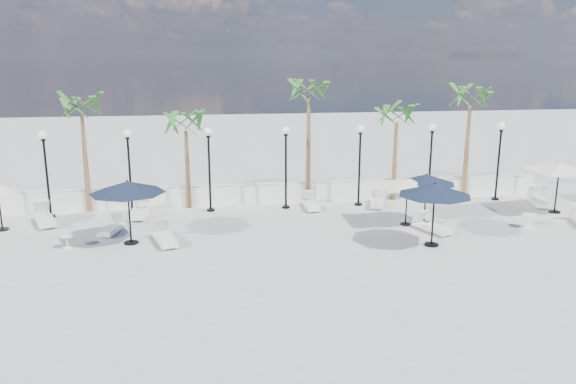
{
  "coord_description": "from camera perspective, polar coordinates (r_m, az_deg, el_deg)",
  "views": [
    {
      "loc": [
        -3.67,
        -18.62,
        6.96
      ],
      "look_at": [
        -0.35,
        3.53,
        1.5
      ],
      "focal_mm": 35.0,
      "sensor_mm": 36.0,
      "label": 1
    }
  ],
  "objects": [
    {
      "name": "lamppost_4",
      "position": [
        26.5,
        7.31,
        3.88
      ],
      "size": [
        0.36,
        0.36,
        3.84
      ],
      "color": "black",
      "rests_on": "ground"
    },
    {
      "name": "side_table_1",
      "position": [
        25.84,
        -14.35,
        -1.62
      ],
      "size": [
        0.55,
        0.55,
        0.54
      ],
      "color": "silver",
      "rests_on": "ground"
    },
    {
      "name": "lamppost_2",
      "position": [
        25.51,
        -8.03,
        3.48
      ],
      "size": [
        0.36,
        0.36,
        3.84
      ],
      "color": "black",
      "rests_on": "ground"
    },
    {
      "name": "balustrade",
      "position": [
        27.16,
        -0.52,
        -0.13
      ],
      "size": [
        26.0,
        0.3,
        1.01
      ],
      "color": "silver",
      "rests_on": "ground"
    },
    {
      "name": "lamppost_0",
      "position": [
        26.41,
        -23.41,
        2.83
      ],
      "size": [
        0.36,
        0.36,
        3.84
      ],
      "color": "black",
      "rests_on": "ground"
    },
    {
      "name": "ground",
      "position": [
        20.21,
        2.47,
        -6.45
      ],
      "size": [
        100.0,
        100.0,
        0.0
      ],
      "primitive_type": "plane",
      "color": "#9D9C98",
      "rests_on": "ground"
    },
    {
      "name": "parasol_navy_mid",
      "position": [
        21.31,
        14.69,
        0.2
      ],
      "size": [
        2.73,
        2.73,
        2.45
      ],
      "color": "black",
      "rests_on": "ground"
    },
    {
      "name": "parasol_cream_sq_b",
      "position": [
        27.85,
        25.9,
        2.63
      ],
      "size": [
        4.91,
        4.91,
        2.46
      ],
      "color": "black",
      "rests_on": "ground"
    },
    {
      "name": "lounger_5",
      "position": [
        26.95,
        9.03,
        -0.93
      ],
      "size": [
        1.12,
        1.92,
        0.69
      ],
      "rotation": [
        0.0,
        0.0,
        -0.31
      ],
      "color": "silver",
      "rests_on": "ground"
    },
    {
      "name": "palm_3",
      "position": [
        27.66,
        10.97,
        7.21
      ],
      "size": [
        2.6,
        2.6,
        4.9
      ],
      "color": "brown",
      "rests_on": "ground"
    },
    {
      "name": "palm_0",
      "position": [
        26.57,
        -20.25,
        7.63
      ],
      "size": [
        2.6,
        2.6,
        5.5
      ],
      "color": "brown",
      "rests_on": "ground"
    },
    {
      "name": "parasol_navy_left",
      "position": [
        21.67,
        -15.99,
        0.44
      ],
      "size": [
        2.81,
        2.81,
        2.48
      ],
      "color": "black",
      "rests_on": "ground"
    },
    {
      "name": "lamppost_3",
      "position": [
        25.77,
        -0.22,
        3.72
      ],
      "size": [
        0.36,
        0.36,
        3.84
      ],
      "color": "black",
      "rests_on": "ground"
    },
    {
      "name": "lounger_1",
      "position": [
        25.88,
        -23.49,
        -2.46
      ],
      "size": [
        1.4,
        2.19,
        0.79
      ],
      "rotation": [
        0.0,
        0.0,
        0.38
      ],
      "color": "silver",
      "rests_on": "ground"
    },
    {
      "name": "palm_4",
      "position": [
        29.02,
        18.03,
        8.63
      ],
      "size": [
        2.6,
        2.6,
        5.7
      ],
      "color": "brown",
      "rests_on": "ground"
    },
    {
      "name": "palm_1",
      "position": [
        26.13,
        -10.36,
        6.43
      ],
      "size": [
        2.6,
        2.6,
        4.7
      ],
      "color": "brown",
      "rests_on": "ground"
    },
    {
      "name": "side_table_2",
      "position": [
        25.36,
        23.3,
        -2.59
      ],
      "size": [
        0.57,
        0.57,
        0.56
      ],
      "color": "silver",
      "rests_on": "ground"
    },
    {
      "name": "parasol_cream_sq_a",
      "position": [
        23.78,
        12.07,
        1.3
      ],
      "size": [
        4.35,
        4.35,
        2.13
      ],
      "color": "black",
      "rests_on": "ground"
    },
    {
      "name": "palm_2",
      "position": [
        26.44,
        2.13,
        9.69
      ],
      "size": [
        2.6,
        2.6,
        6.1
      ],
      "color": "brown",
      "rests_on": "ground"
    },
    {
      "name": "lamppost_5",
      "position": [
        27.65,
        14.32,
        3.98
      ],
      "size": [
        0.36,
        0.36,
        3.84
      ],
      "color": "black",
      "rests_on": "ground"
    },
    {
      "name": "lamppost_6",
      "position": [
        29.18,
        20.69,
        4.01
      ],
      "size": [
        0.36,
        0.36,
        3.84
      ],
      "color": "black",
      "rests_on": "ground"
    },
    {
      "name": "lounger_3",
      "position": [
        21.88,
        -12.41,
        -4.51
      ],
      "size": [
        1.13,
        2.03,
        0.73
      ],
      "rotation": [
        0.0,
        0.0,
        0.28
      ],
      "color": "silver",
      "rests_on": "ground"
    },
    {
      "name": "parasol_navy_right",
      "position": [
        24.19,
        13.89,
        1.27
      ],
      "size": [
        2.44,
        2.44,
        2.19
      ],
      "color": "black",
      "rests_on": "ground"
    },
    {
      "name": "lounger_7",
      "position": [
        29.3,
        24.11,
        -0.76
      ],
      "size": [
        1.21,
        2.1,
        0.75
      ],
      "rotation": [
        0.0,
        0.0,
        -0.31
      ],
      "color": "silver",
      "rests_on": "ground"
    },
    {
      "name": "lamppost_1",
      "position": [
        25.73,
        -15.86,
        3.18
      ],
      "size": [
        0.36,
        0.36,
        3.84
      ],
      "color": "black",
      "rests_on": "ground"
    },
    {
      "name": "lounger_6",
      "position": [
        23.49,
        14.45,
        -3.41
      ],
      "size": [
        1.2,
        1.89,
        0.68
      ],
      "rotation": [
        0.0,
        0.0,
        0.38
      ],
      "color": "silver",
      "rests_on": "ground"
    },
    {
      "name": "side_table_0",
      "position": [
        22.39,
        -21.52,
        -4.61
      ],
      "size": [
        0.5,
        0.5,
        0.49
      ],
      "color": "silver",
      "rests_on": "ground"
    },
    {
      "name": "lounger_2",
      "position": [
        25.72,
        -14.83,
        -1.86
      ],
      "size": [
        0.8,
        2.14,
        0.79
      ],
      "rotation": [
        0.0,
        0.0,
        -0.05
      ],
      "color": "silver",
      "rests_on": "ground"
    },
    {
      "name": "lounger_0",
      "position": [
        23.7,
        -17.46,
        -3.5
      ],
      "size": [
        0.95,
        1.74,
        0.62
      ],
      "rotation": [
        0.0,
        0.0,
        -0.27
      ],
      "color": "silver",
      "rests_on": "ground"
    },
    {
      "name": "lounger_4",
      "position": [
        26.18,
        2.33,
        -1.22
      ],
      "size": [
        0.59,
        1.78,
        0.67
      ],
      "rotation": [
        0.0,
        0.0,
        0.0
      ],
      "color": "silver",
      "rests_on": "ground"
    }
  ]
}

